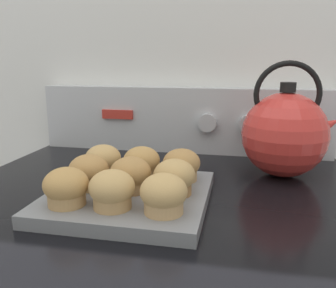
% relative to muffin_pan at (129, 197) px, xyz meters
% --- Properties ---
extents(wall_back, '(8.00, 0.05, 2.40)m').
position_rel_muffin_pan_xyz_m(wall_back, '(0.03, 0.43, 0.30)').
color(wall_back, silver).
rests_on(wall_back, ground_plane).
extents(control_panel, '(0.77, 0.07, 0.17)m').
position_rel_muffin_pan_xyz_m(control_panel, '(0.03, 0.38, 0.08)').
color(control_panel, '#B7BABF').
rests_on(control_panel, stove_range).
extents(muffin_pan, '(0.27, 0.27, 0.02)m').
position_rel_muffin_pan_xyz_m(muffin_pan, '(0.00, 0.00, 0.00)').
color(muffin_pan, slate).
rests_on(muffin_pan, stove_range).
extents(muffin_r0_c0, '(0.07, 0.07, 0.06)m').
position_rel_muffin_pan_xyz_m(muffin_r0_c0, '(-0.08, -0.08, 0.04)').
color(muffin_r0_c0, tan).
rests_on(muffin_r0_c0, muffin_pan).
extents(muffin_r0_c1, '(0.07, 0.07, 0.06)m').
position_rel_muffin_pan_xyz_m(muffin_r0_c1, '(-0.00, -0.08, 0.04)').
color(muffin_r0_c1, tan).
rests_on(muffin_r0_c1, muffin_pan).
extents(muffin_r0_c2, '(0.07, 0.07, 0.06)m').
position_rel_muffin_pan_xyz_m(muffin_r0_c2, '(0.08, -0.08, 0.04)').
color(muffin_r0_c2, tan).
rests_on(muffin_r0_c2, muffin_pan).
extents(muffin_r1_c0, '(0.07, 0.07, 0.06)m').
position_rel_muffin_pan_xyz_m(muffin_r1_c0, '(-0.07, 0.00, 0.04)').
color(muffin_r1_c0, tan).
rests_on(muffin_r1_c0, muffin_pan).
extents(muffin_r1_c1, '(0.07, 0.07, 0.06)m').
position_rel_muffin_pan_xyz_m(muffin_r1_c1, '(0.00, 0.00, 0.04)').
color(muffin_r1_c1, '#A37A4C').
rests_on(muffin_r1_c1, muffin_pan).
extents(muffin_r1_c2, '(0.07, 0.07, 0.06)m').
position_rel_muffin_pan_xyz_m(muffin_r1_c2, '(0.08, 0.00, 0.04)').
color(muffin_r1_c2, olive).
rests_on(muffin_r1_c2, muffin_pan).
extents(muffin_r2_c0, '(0.07, 0.07, 0.06)m').
position_rel_muffin_pan_xyz_m(muffin_r2_c0, '(-0.08, 0.08, 0.04)').
color(muffin_r2_c0, olive).
rests_on(muffin_r2_c0, muffin_pan).
extents(muffin_r2_c1, '(0.07, 0.07, 0.06)m').
position_rel_muffin_pan_xyz_m(muffin_r2_c1, '(0.00, 0.08, 0.04)').
color(muffin_r2_c1, tan).
rests_on(muffin_r2_c1, muffin_pan).
extents(muffin_r2_c2, '(0.07, 0.07, 0.06)m').
position_rel_muffin_pan_xyz_m(muffin_r2_c2, '(0.08, 0.07, 0.04)').
color(muffin_r2_c2, tan).
rests_on(muffin_r2_c2, muffin_pan).
extents(tea_kettle, '(0.21, 0.18, 0.24)m').
position_rel_muffin_pan_xyz_m(tea_kettle, '(0.28, 0.21, 0.08)').
color(tea_kettle, red).
rests_on(tea_kettle, stove_range).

